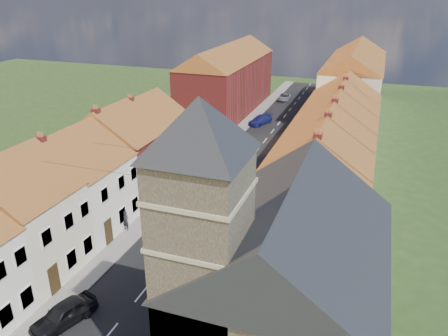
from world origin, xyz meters
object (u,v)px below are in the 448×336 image
at_px(church, 276,271).
at_px(pedestrian_left, 126,221).
at_px(car_distant, 284,97).
at_px(car_mid, 188,196).
at_px(car_near, 64,314).
at_px(car_far, 260,120).
at_px(lamppost, 178,161).

relative_size(church, pedestrian_left, 8.92).
xyz_separation_m(car_distant, pedestrian_left, (-2.93, -47.04, 0.39)).
height_order(car_mid, car_distant, car_mid).
xyz_separation_m(car_near, car_far, (0.51, 42.68, -0.06)).
xyz_separation_m(car_far, car_distant, (0.31, 14.82, -0.06)).
bearing_deg(lamppost, car_mid, -40.20).
bearing_deg(car_mid, car_near, -73.25).
bearing_deg(car_distant, car_mid, -92.81).
bearing_deg(pedestrian_left, car_near, -74.06).
height_order(lamppost, car_near, lamppost).
relative_size(car_mid, car_far, 0.99).
bearing_deg(car_near, car_far, 107.58).
distance_m(car_far, car_distant, 14.82).
xyz_separation_m(church, car_distant, (-11.53, 56.14, -5.30)).
bearing_deg(car_far, car_mid, -70.16).
relative_size(church, car_near, 3.73).
bearing_deg(car_far, pedestrian_left, -75.17).
height_order(car_far, car_distant, car_far).
bearing_deg(car_distant, lamppost, -94.99).
height_order(car_distant, pedestrian_left, pedestrian_left).
distance_m(church, car_near, 13.46).
height_order(car_near, pedestrian_left, pedestrian_left).
bearing_deg(church, car_distant, 101.60).
xyz_separation_m(car_near, car_distant, (0.82, 57.50, -0.12)).
relative_size(lamppost, car_near, 1.47).
height_order(church, lamppost, church).
height_order(car_mid, pedestrian_left, pedestrian_left).
bearing_deg(car_distant, car_near, -93.42).
relative_size(church, car_mid, 3.52).
distance_m(car_far, pedestrian_left, 32.33).
xyz_separation_m(car_near, car_mid, (0.67, 16.77, 0.02)).
bearing_deg(car_distant, car_far, -93.79).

